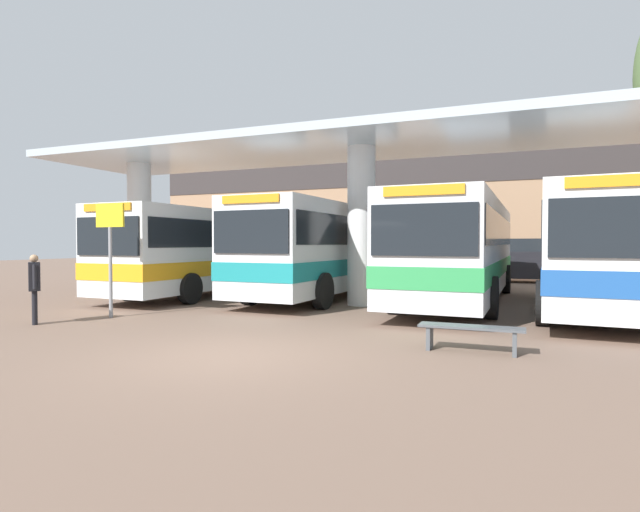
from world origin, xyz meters
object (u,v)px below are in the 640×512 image
Objects in this scene: waiting_bench_mid_platform at (471,332)px; transit_bus_center_bay at (326,246)px; transit_bus_right_bay at (461,247)px; pedestrian_waiting at (34,282)px; transit_bus_left_bay at (218,248)px; info_sign_platform at (110,236)px; parked_car_street at (516,261)px; transit_bus_far_right_bay at (594,247)px.

transit_bus_center_bay is at bearing 127.31° from waiting_bench_mid_platform.
transit_bus_right_bay is 7.55× the size of pedestrian_waiting.
transit_bus_center_bay reaches higher than transit_bus_left_bay.
transit_bus_center_bay is 3.47× the size of info_sign_platform.
parked_car_street reaches higher than waiting_bench_mid_platform.
transit_bus_far_right_bay is at bearing 178.08° from transit_bus_left_bay.
transit_bus_center_bay reaches higher than pedestrian_waiting.
transit_bus_far_right_bay reaches higher than transit_bus_left_bay.
waiting_bench_mid_platform is (1.07, -7.96, -1.45)m from transit_bus_right_bay.
transit_bus_center_bay reaches higher than waiting_bench_mid_platform.
parked_car_street is (10.58, 10.24, -0.69)m from transit_bus_left_bay.
info_sign_platform is 19.25m from parked_car_street.
parked_car_street reaches higher than pedestrian_waiting.
pedestrian_waiting reaches higher than waiting_bench_mid_platform.
transit_bus_center_bay is 11.80m from parked_car_street.
info_sign_platform reaches higher than waiting_bench_mid_platform.
waiting_bench_mid_platform is at bearing -4.87° from info_sign_platform.
info_sign_platform reaches higher than pedestrian_waiting.
transit_bus_left_bay is 12.75m from transit_bus_far_right_bay.
waiting_bench_mid_platform is 17.50m from parked_car_street.
pedestrian_waiting is 20.96m from parked_car_street.
transit_bus_right_bay reaches higher than parked_car_street.
transit_bus_center_bay is 7.47m from info_sign_platform.
parked_car_street is (1.57, 9.51, -0.76)m from transit_bus_right_bay.
transit_bus_left_bay is at bearing -138.33° from parked_car_street.
info_sign_platform is 2.05m from pedestrian_waiting.
transit_bus_right_bay reaches higher than pedestrian_waiting.
transit_bus_right_bay is 6.95× the size of waiting_bench_mid_platform.
info_sign_platform reaches higher than parked_car_street.
parked_car_street is at bearing 88.36° from waiting_bench_mid_platform.
waiting_bench_mid_platform is 9.86m from pedestrian_waiting.
transit_bus_center_bay reaches higher than transit_bus_far_right_bay.
transit_bus_center_bay is at bearing 63.41° from info_sign_platform.
pedestrian_waiting is (-0.80, -1.54, -1.08)m from info_sign_platform.
transit_bus_left_bay is 3.73× the size of info_sign_platform.
transit_bus_right_bay is 4.25× the size of info_sign_platform.
parked_car_street is at bearing -98.36° from transit_bus_right_bay.
parked_car_street is at bearing 60.35° from info_sign_platform.
transit_bus_left_bay is 1.07× the size of transit_bus_center_bay.
transit_bus_left_bay is 14.74m from parked_car_street.
transit_bus_left_bay reaches higher than waiting_bench_mid_platform.
waiting_bench_mid_platform is at bearing 98.71° from transit_bus_right_bay.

